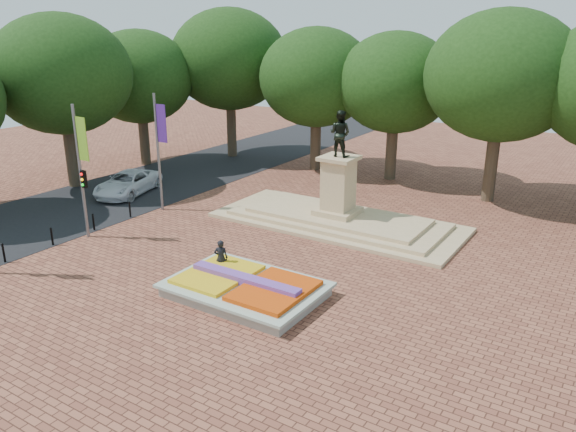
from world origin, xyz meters
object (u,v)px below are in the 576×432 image
(monument, at_px, (338,209))
(pedestrian, at_px, (221,258))
(flower_bed, at_px, (246,288))
(van, at_px, (128,183))

(monument, relative_size, pedestrian, 8.23)
(flower_bed, height_order, monument, monument)
(pedestrian, bearing_deg, monument, -127.22)
(van, bearing_deg, flower_bed, -42.24)
(monument, relative_size, van, 2.58)
(flower_bed, height_order, van, van)
(van, bearing_deg, monument, -6.76)
(flower_bed, bearing_deg, pedestrian, 154.26)
(pedestrian, bearing_deg, flower_bed, 124.12)
(monument, xyz_separation_m, pedestrian, (-1.11, -8.97, -0.03))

